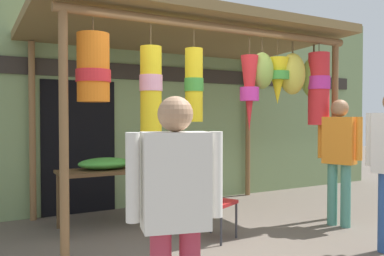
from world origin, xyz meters
name	(u,v)px	position (x,y,z in m)	size (l,w,h in m)	color
ground_plane	(209,249)	(0.00, 0.00, 0.00)	(30.00, 30.00, 0.00)	#60564C
shop_facade	(127,99)	(-0.01, 2.52, 1.75)	(11.17, 0.29, 3.50)	#7A9360
market_stall_canopy	(201,50)	(0.50, 1.02, 2.37)	(4.27, 2.53, 2.75)	brown
display_table	(107,177)	(-0.69, 1.42, 0.67)	(1.24, 0.62, 0.76)	brown
flower_heap_on_table	(106,163)	(-0.69, 1.47, 0.84)	(0.70, 0.49, 0.15)	green
folding_chair	(210,196)	(0.24, 0.35, 0.50)	(0.53, 0.53, 0.84)	#AD1E1E
vendor_in_orange	(339,151)	(2.02, -0.03, 1.00)	(0.34, 0.56, 1.69)	#4C8E7A
customer_foreground	(175,205)	(-1.24, -1.61, 0.93)	(0.58, 0.31, 1.58)	#B23347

